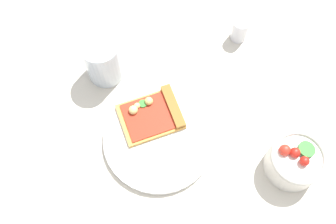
# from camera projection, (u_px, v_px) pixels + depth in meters

# --- Properties ---
(ground_plane) EXTENTS (2.40, 2.40, 0.00)m
(ground_plane) POSITION_uv_depth(u_px,v_px,m) (169.00, 125.00, 0.81)
(ground_plane) COLOR beige
(ground_plane) RESTS_ON ground
(plate) EXTENTS (0.22, 0.22, 0.01)m
(plate) POSITION_uv_depth(u_px,v_px,m) (159.00, 139.00, 0.80)
(plate) COLOR white
(plate) RESTS_ON ground_plane
(pizza_slice_main) EXTENTS (0.15, 0.15, 0.02)m
(pizza_slice_main) POSITION_uv_depth(u_px,v_px,m) (155.00, 113.00, 0.80)
(pizza_slice_main) COLOR gold
(pizza_slice_main) RESTS_ON plate
(salad_bowl) EXTENTS (0.10, 0.10, 0.08)m
(salad_bowl) POSITION_uv_depth(u_px,v_px,m) (295.00, 161.00, 0.75)
(salad_bowl) COLOR white
(salad_bowl) RESTS_ON ground_plane
(soda_glass) EXTENTS (0.08, 0.08, 0.11)m
(soda_glass) POSITION_uv_depth(u_px,v_px,m) (103.00, 60.00, 0.81)
(soda_glass) COLOR silver
(soda_glass) RESTS_ON ground_plane
(paper_napkin) EXTENTS (0.14, 0.16, 0.00)m
(paper_napkin) POSITION_uv_depth(u_px,v_px,m) (40.00, 190.00, 0.76)
(paper_napkin) COLOR silver
(paper_napkin) RESTS_ON ground_plane
(pepper_shaker) EXTENTS (0.04, 0.04, 0.07)m
(pepper_shaker) POSITION_uv_depth(u_px,v_px,m) (240.00, 28.00, 0.86)
(pepper_shaker) COLOR silver
(pepper_shaker) RESTS_ON ground_plane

